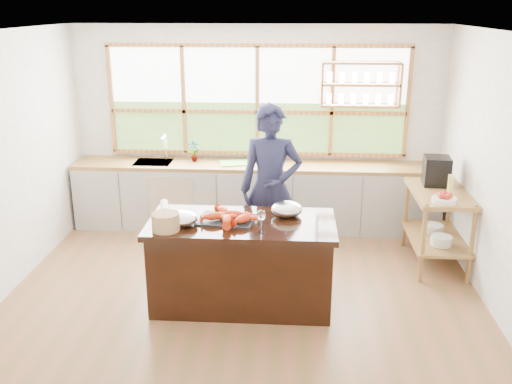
# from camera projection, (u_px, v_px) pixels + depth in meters

# --- Properties ---
(ground_plane) EXTENTS (5.00, 5.00, 0.00)m
(ground_plane) POSITION_uv_depth(u_px,v_px,m) (244.00, 293.00, 6.09)
(ground_plane) COLOR brown
(room_shell) EXTENTS (5.02, 4.52, 2.71)m
(room_shell) POSITION_uv_depth(u_px,v_px,m) (249.00, 122.00, 6.03)
(room_shell) COLOR white
(room_shell) RESTS_ON ground_plane
(back_counter) EXTENTS (4.90, 0.63, 0.90)m
(back_counter) POSITION_uv_depth(u_px,v_px,m) (255.00, 195.00, 7.79)
(back_counter) COLOR #A8A69F
(back_counter) RESTS_ON ground_plane
(right_shelf_unit) EXTENTS (0.62, 1.10, 0.90)m
(right_shelf_unit) POSITION_uv_depth(u_px,v_px,m) (438.00, 216.00, 6.61)
(right_shelf_unit) COLOR olive
(right_shelf_unit) RESTS_ON ground_plane
(island) EXTENTS (1.85, 0.90, 0.90)m
(island) POSITION_uv_depth(u_px,v_px,m) (242.00, 263.00, 5.76)
(island) COLOR black
(island) RESTS_ON ground_plane
(cook) EXTENTS (0.70, 0.46, 1.92)m
(cook) POSITION_uv_depth(u_px,v_px,m) (271.00, 189.00, 6.43)
(cook) COLOR #1A1C37
(cook) RESTS_ON ground_plane
(potted_plant) EXTENTS (0.19, 0.16, 0.30)m
(potted_plant) POSITION_uv_depth(u_px,v_px,m) (194.00, 151.00, 7.71)
(potted_plant) COLOR slate
(potted_plant) RESTS_ON back_counter
(cutting_board) EXTENTS (0.46, 0.39, 0.01)m
(cutting_board) POSITION_uv_depth(u_px,v_px,m) (235.00, 163.00, 7.66)
(cutting_board) COLOR #67B044
(cutting_board) RESTS_ON back_counter
(espresso_machine) EXTENTS (0.32, 0.34, 0.34)m
(espresso_machine) POSITION_uv_depth(u_px,v_px,m) (436.00, 171.00, 6.72)
(espresso_machine) COLOR black
(espresso_machine) RESTS_ON right_shelf_unit
(wine_bottle) EXTENTS (0.08, 0.08, 0.25)m
(wine_bottle) POSITION_uv_depth(u_px,v_px,m) (450.00, 186.00, 6.30)
(wine_bottle) COLOR #C5C857
(wine_bottle) RESTS_ON right_shelf_unit
(fruit_bowl) EXTENTS (0.26, 0.26, 0.11)m
(fruit_bowl) POSITION_uv_depth(u_px,v_px,m) (444.00, 198.00, 6.16)
(fruit_bowl) COLOR silver
(fruit_bowl) RESTS_ON right_shelf_unit
(slate_board) EXTENTS (0.60, 0.47, 0.02)m
(slate_board) POSITION_uv_depth(u_px,v_px,m) (227.00, 220.00, 5.64)
(slate_board) COLOR black
(slate_board) RESTS_ON island
(lobster_pile) EXTENTS (0.52, 0.48, 0.08)m
(lobster_pile) POSITION_uv_depth(u_px,v_px,m) (228.00, 216.00, 5.60)
(lobster_pile) COLOR red
(lobster_pile) RESTS_ON slate_board
(mixing_bowl_left) EXTENTS (0.30, 0.30, 0.14)m
(mixing_bowl_left) POSITION_uv_depth(u_px,v_px,m) (182.00, 219.00, 5.52)
(mixing_bowl_left) COLOR silver
(mixing_bowl_left) RESTS_ON island
(mixing_bowl_right) EXTENTS (0.32, 0.32, 0.15)m
(mixing_bowl_right) POSITION_uv_depth(u_px,v_px,m) (287.00, 209.00, 5.76)
(mixing_bowl_right) COLOR silver
(mixing_bowl_right) RESTS_ON island
(wine_glass) EXTENTS (0.08, 0.08, 0.22)m
(wine_glass) POSITION_uv_depth(u_px,v_px,m) (261.00, 216.00, 5.31)
(wine_glass) COLOR white
(wine_glass) RESTS_ON island
(wicker_basket) EXTENTS (0.26, 0.26, 0.17)m
(wicker_basket) POSITION_uv_depth(u_px,v_px,m) (166.00, 222.00, 5.38)
(wicker_basket) COLOR #AB8453
(wicker_basket) RESTS_ON island
(parchment_roll) EXTENTS (0.15, 0.31, 0.08)m
(parchment_roll) POSITION_uv_depth(u_px,v_px,m) (165.00, 207.00, 5.90)
(parchment_roll) COLOR white
(parchment_roll) RESTS_ON island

